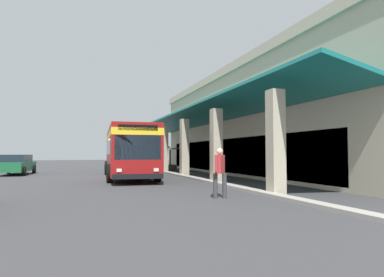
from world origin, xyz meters
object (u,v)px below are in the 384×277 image
(pedestrian, at_px, (220,170))
(potted_palm, at_px, (170,165))
(transit_bus, at_px, (129,149))
(parked_sedan_green, at_px, (16,164))

(pedestrian, xyz_separation_m, potted_palm, (-18.42, 3.22, -0.50))
(transit_bus, bearing_deg, pedestrian, 8.38)
(transit_bus, bearing_deg, potted_palm, 147.06)
(transit_bus, distance_m, parked_sedan_green, 9.25)
(transit_bus, distance_m, pedestrian, 11.11)
(transit_bus, height_order, parked_sedan_green, transit_bus)
(potted_palm, bearing_deg, pedestrian, -9.93)
(parked_sedan_green, bearing_deg, pedestrian, 28.68)
(potted_palm, bearing_deg, transit_bus, -32.94)
(transit_bus, xyz_separation_m, pedestrian, (10.95, 1.61, -0.86))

